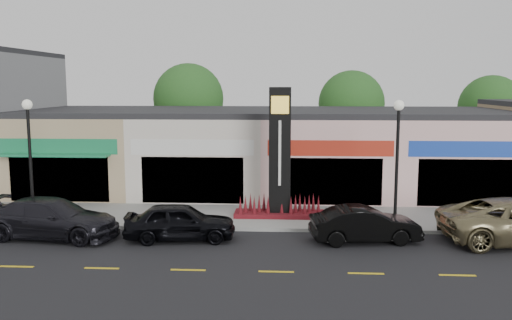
% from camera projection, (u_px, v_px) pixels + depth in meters
% --- Properties ---
extents(ground, '(120.00, 120.00, 0.00)m').
position_uv_depth(ground, '(202.00, 244.00, 21.39)').
color(ground, black).
rests_on(ground, ground).
extents(sidewalk, '(52.00, 4.30, 0.15)m').
position_uv_depth(sidewalk, '(216.00, 216.00, 25.68)').
color(sidewalk, gray).
rests_on(sidewalk, ground).
extents(curb, '(52.00, 0.20, 0.15)m').
position_uv_depth(curb, '(210.00, 228.00, 23.45)').
color(curb, gray).
rests_on(curb, ground).
extents(shop_beige, '(7.00, 10.85, 4.80)m').
position_uv_depth(shop_beige, '(92.00, 149.00, 32.87)').
color(shop_beige, tan).
rests_on(shop_beige, ground).
extents(shop_cream, '(7.00, 10.01, 4.80)m').
position_uv_depth(shop_cream, '(207.00, 149.00, 32.48)').
color(shop_cream, beige).
rests_on(shop_cream, ground).
extents(shop_pink_w, '(7.00, 10.01, 4.80)m').
position_uv_depth(shop_pink_w, '(324.00, 150.00, 32.08)').
color(shop_pink_w, beige).
rests_on(shop_pink_w, ground).
extents(shop_pink_e, '(7.00, 10.01, 4.80)m').
position_uv_depth(shop_pink_e, '(444.00, 151.00, 31.68)').
color(shop_pink_e, beige).
rests_on(shop_pink_e, ground).
extents(tree_rear_west, '(5.20, 5.20, 7.83)m').
position_uv_depth(tree_rear_west, '(189.00, 99.00, 40.17)').
color(tree_rear_west, '#382619').
rests_on(tree_rear_west, ground).
extents(tree_rear_mid, '(4.80, 4.80, 7.29)m').
position_uv_depth(tree_rear_mid, '(351.00, 103.00, 39.53)').
color(tree_rear_mid, '#382619').
rests_on(tree_rear_mid, ground).
extents(tree_rear_east, '(4.60, 4.60, 6.94)m').
position_uv_depth(tree_rear_east, '(491.00, 107.00, 39.00)').
color(tree_rear_east, '#382619').
rests_on(tree_rear_east, ground).
extents(lamp_west_near, '(0.44, 0.44, 5.47)m').
position_uv_depth(lamp_west_near, '(30.00, 148.00, 23.83)').
color(lamp_west_near, black).
rests_on(lamp_west_near, sidewalk).
extents(lamp_east_near, '(0.44, 0.44, 5.47)m').
position_uv_depth(lamp_east_near, '(397.00, 151.00, 22.92)').
color(lamp_east_near, black).
rests_on(lamp_east_near, sidewalk).
extents(pylon_sign, '(4.20, 1.30, 6.00)m').
position_uv_depth(pylon_sign, '(280.00, 171.00, 25.05)').
color(pylon_sign, '#530F0E').
rests_on(pylon_sign, sidewalk).
extents(car_dark_sedan, '(2.92, 5.84, 1.63)m').
position_uv_depth(car_dark_sedan, '(51.00, 218.00, 22.20)').
color(car_dark_sedan, black).
rests_on(car_dark_sedan, ground).
extents(car_black_sedan, '(2.26, 4.62, 1.52)m').
position_uv_depth(car_black_sedan, '(180.00, 222.00, 21.91)').
color(car_black_sedan, black).
rests_on(car_black_sedan, ground).
extents(car_black_conv, '(2.10, 4.51, 1.43)m').
position_uv_depth(car_black_conv, '(365.00, 225.00, 21.62)').
color(car_black_conv, black).
rests_on(car_black_conv, ground).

